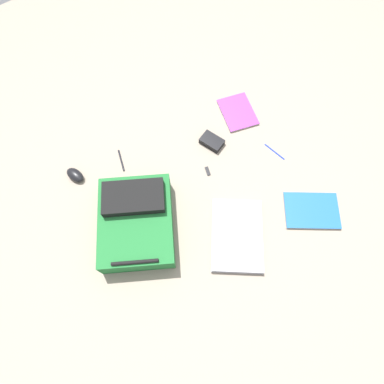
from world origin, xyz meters
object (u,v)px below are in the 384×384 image
object	(u,v)px
book_comic	(312,211)
usb_stick	(208,171)
book_red	(238,112)
pen_blue	(275,151)
backpack	(136,220)
laptop	(237,235)
power_brick	(212,141)
computer_mouse	(75,175)
pen_black	(121,160)

from	to	relation	value
book_comic	usb_stick	bearing A→B (deg)	-59.02
book_red	pen_blue	size ratio (longest dim) A/B	1.99
book_comic	usb_stick	size ratio (longest dim) A/B	6.33
backpack	pen_blue	size ratio (longest dim) A/B	4.05
laptop	power_brick	xyz separation A→B (m)	(-0.21, -0.48, 0.00)
book_red	computer_mouse	world-z (taller)	computer_mouse
pen_blue	usb_stick	distance (m)	0.38
book_comic	pen_blue	size ratio (longest dim) A/B	2.43
computer_mouse	usb_stick	distance (m)	0.69
computer_mouse	pen_blue	distance (m)	1.06
pen_blue	pen_black	bearing A→B (deg)	-31.97
computer_mouse	pen_black	world-z (taller)	computer_mouse
book_red	pen_black	size ratio (longest dim) A/B	2.05
laptop	computer_mouse	bearing A→B (deg)	-56.84
book_comic	usb_stick	xyz separation A→B (m)	(0.29, -0.48, -0.00)
computer_mouse	pen_blue	bearing A→B (deg)	135.27
pen_black	backpack	bearing A→B (deg)	72.09
laptop	pen_black	xyz separation A→B (m)	(0.24, -0.68, -0.01)
laptop	power_brick	world-z (taller)	power_brick
backpack	computer_mouse	size ratio (longest dim) A/B	5.22
computer_mouse	pen_black	size ratio (longest dim) A/B	0.80
power_brick	usb_stick	distance (m)	0.17
laptop	computer_mouse	world-z (taller)	computer_mouse
pen_black	pen_blue	bearing A→B (deg)	148.03
backpack	usb_stick	world-z (taller)	backpack
pen_black	power_brick	bearing A→B (deg)	156.89
power_brick	computer_mouse	bearing A→B (deg)	-19.83
laptop	computer_mouse	size ratio (longest dim) A/B	4.14
usb_stick	backpack	bearing A→B (deg)	4.51
book_red	pen_blue	xyz separation A→B (m)	(-0.00, 0.31, -0.00)
laptop	pen_blue	bearing A→B (deg)	-151.82
backpack	usb_stick	size ratio (longest dim) A/B	10.54
backpack	power_brick	distance (m)	0.59
book_red	laptop	bearing A→B (deg)	50.97
pen_black	pen_blue	distance (m)	0.82
backpack	computer_mouse	world-z (taller)	backpack
laptop	power_brick	bearing A→B (deg)	-113.80
backpack	laptop	xyz separation A→B (m)	(-0.36, 0.33, -0.06)
backpack	book_red	distance (m)	0.84
laptop	usb_stick	world-z (taller)	laptop
laptop	computer_mouse	distance (m)	0.88
pen_blue	book_comic	bearing A→B (deg)	78.32
backpack	computer_mouse	distance (m)	0.43
laptop	pen_black	size ratio (longest dim) A/B	3.31
pen_black	usb_stick	world-z (taller)	pen_black
backpack	pen_black	distance (m)	0.38
laptop	computer_mouse	xyz separation A→B (m)	(0.48, -0.74, 0.00)
power_brick	pen_black	xyz separation A→B (m)	(0.46, -0.19, -0.01)
computer_mouse	usb_stick	size ratio (longest dim) A/B	2.02
laptop	book_comic	size ratio (longest dim) A/B	1.32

